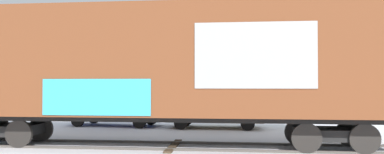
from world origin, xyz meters
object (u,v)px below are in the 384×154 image
flagpole (189,41)px  parked_car_blue (115,109)px  parked_car_tan (214,112)px  freight_car (161,64)px

flagpole → parked_car_blue: (-3.42, -3.95, -3.94)m
flagpole → parked_car_blue: size_ratio=1.44×
parked_car_blue → parked_car_tan: size_ratio=1.08×
freight_car → parked_car_blue: (-3.47, 6.18, -1.95)m
parked_car_blue → parked_car_tan: parked_car_blue is taller
freight_car → parked_car_blue: size_ratio=3.21×
flagpole → parked_car_blue: flagpole is taller
freight_car → parked_car_tan: 6.23m
freight_car → parked_car_tan: (1.58, 5.68, -1.99)m
flagpole → parked_car_tan: (1.63, -4.44, -3.99)m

